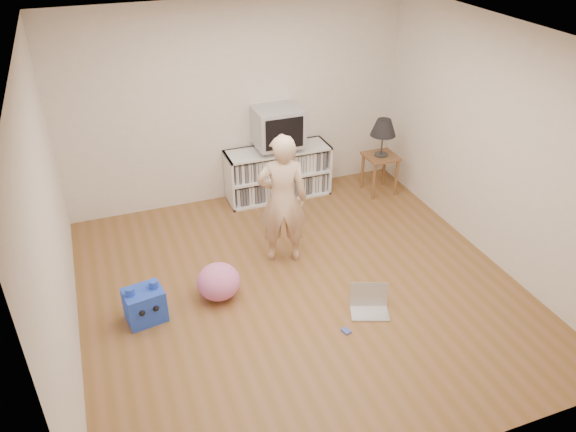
% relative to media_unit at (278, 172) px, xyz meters
% --- Properties ---
extents(ground, '(4.50, 4.50, 0.00)m').
position_rel_media_unit_xyz_m(ground, '(-0.47, -2.04, -0.35)').
color(ground, brown).
rests_on(ground, ground).
extents(walls, '(4.52, 4.52, 2.60)m').
position_rel_media_unit_xyz_m(walls, '(-0.47, -2.04, 0.95)').
color(walls, beige).
rests_on(walls, ground).
extents(ceiling, '(4.50, 4.50, 0.01)m').
position_rel_media_unit_xyz_m(ceiling, '(-0.47, -2.04, 2.25)').
color(ceiling, white).
rests_on(ceiling, walls).
extents(media_unit, '(1.40, 0.45, 0.70)m').
position_rel_media_unit_xyz_m(media_unit, '(0.00, 0.00, 0.00)').
color(media_unit, white).
rests_on(media_unit, ground).
extents(dvd_deck, '(0.45, 0.35, 0.07)m').
position_rel_media_unit_xyz_m(dvd_deck, '(0.00, -0.02, 0.39)').
color(dvd_deck, gray).
rests_on(dvd_deck, media_unit).
extents(crt_tv, '(0.60, 0.53, 0.50)m').
position_rel_media_unit_xyz_m(crt_tv, '(0.00, -0.02, 0.67)').
color(crt_tv, '#A6A6AB').
rests_on(crt_tv, dvd_deck).
extents(side_table, '(0.42, 0.42, 0.55)m').
position_rel_media_unit_xyz_m(side_table, '(1.35, -0.39, 0.07)').
color(side_table, brown).
rests_on(side_table, ground).
extents(table_lamp, '(0.34, 0.34, 0.52)m').
position_rel_media_unit_xyz_m(table_lamp, '(1.35, -0.39, 0.59)').
color(table_lamp, '#333333').
rests_on(table_lamp, side_table).
extents(person, '(0.64, 0.51, 1.53)m').
position_rel_media_unit_xyz_m(person, '(-0.45, -1.42, 0.41)').
color(person, beige).
rests_on(person, ground).
extents(laptop, '(0.46, 0.42, 0.26)m').
position_rel_media_unit_xyz_m(laptop, '(0.06, -2.59, -0.28)').
color(laptop, silver).
rests_on(laptop, ground).
extents(playing_cards, '(0.09, 0.11, 0.02)m').
position_rel_media_unit_xyz_m(playing_cards, '(-0.30, -2.81, -0.34)').
color(playing_cards, '#4654BC').
rests_on(playing_cards, ground).
extents(plush_blue, '(0.41, 0.36, 0.43)m').
position_rel_media_unit_xyz_m(plush_blue, '(-2.08, -1.95, -0.17)').
color(plush_blue, blue).
rests_on(plush_blue, ground).
extents(plush_pink, '(0.57, 0.57, 0.38)m').
position_rel_media_unit_xyz_m(plush_pink, '(-1.31, -1.86, -0.16)').
color(plush_pink, pink).
rests_on(plush_pink, ground).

